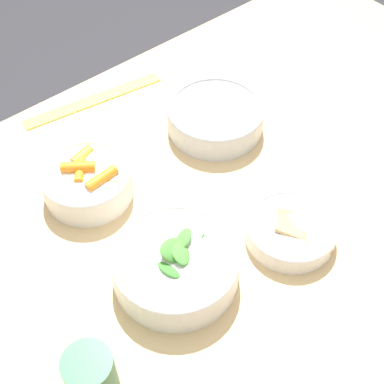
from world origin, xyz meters
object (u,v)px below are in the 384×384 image
(bowl_cookies, at_px, (291,229))
(cup, at_px, (91,376))
(bowl_carrots, at_px, (87,180))
(ruler, at_px, (94,100))
(bowl_beans_hotdog, at_px, (215,118))
(bowl_greens, at_px, (176,264))

(bowl_cookies, height_order, cup, cup)
(bowl_carrots, xyz_separation_m, ruler, (0.14, 0.20, -0.03))
(bowl_beans_hotdog, bearing_deg, ruler, 121.99)
(bowl_beans_hotdog, distance_m, bowl_cookies, 0.28)
(bowl_greens, xyz_separation_m, bowl_beans_hotdog, (0.26, 0.21, -0.01))
(bowl_beans_hotdog, bearing_deg, cup, -148.93)
(bowl_carrots, height_order, bowl_beans_hotdog, bowl_carrots)
(bowl_greens, bearing_deg, bowl_carrots, 92.81)
(bowl_carrots, distance_m, ruler, 0.24)
(bowl_greens, bearing_deg, ruler, 73.16)
(bowl_carrots, bearing_deg, bowl_cookies, -55.48)
(bowl_greens, bearing_deg, cup, -160.99)
(bowl_greens, xyz_separation_m, cup, (-0.19, -0.07, 0.01))
(ruler, bearing_deg, cup, -123.09)
(ruler, xyz_separation_m, cup, (-0.32, -0.49, 0.04))
(bowl_greens, height_order, cup, cup)
(bowl_beans_hotdog, xyz_separation_m, cup, (-0.45, -0.27, 0.02))
(bowl_carrots, xyz_separation_m, cup, (-0.18, -0.29, 0.01))
(bowl_cookies, bearing_deg, ruler, 96.84)
(bowl_beans_hotdog, distance_m, cup, 0.53)
(bowl_cookies, relative_size, cup, 1.67)
(bowl_cookies, bearing_deg, bowl_beans_hotdog, 74.08)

